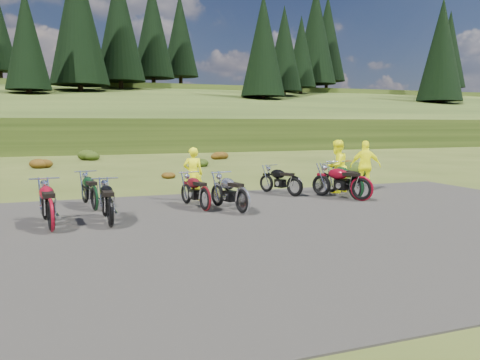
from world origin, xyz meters
name	(u,v)px	position (x,y,z in m)	size (l,w,h in m)	color
ground	(244,213)	(0.00, 0.00, 0.00)	(300.00, 300.00, 0.00)	#3B4717
gravel_pad	(273,228)	(0.00, -2.00, 0.00)	(20.00, 12.00, 0.04)	black
hill_slope	(108,144)	(0.00, 50.00, 0.00)	(300.00, 46.00, 3.00)	#293C14
hill_plateau	(90,134)	(0.00, 110.00, 0.00)	(300.00, 90.00, 9.17)	#293C14
conifer_21	(26,39)	(-9.00, 50.00, 12.56)	(5.28, 5.28, 14.00)	black
conifer_22	(78,17)	(-3.00, 56.00, 16.77)	(7.92, 7.92, 20.00)	black
conifer_23	(119,24)	(3.00, 62.00, 17.47)	(7.48, 7.48, 19.00)	black
conifer_24	(153,29)	(9.00, 68.00, 18.16)	(7.04, 7.04, 18.00)	black
conifer_25	(180,35)	(15.00, 74.00, 18.66)	(6.60, 6.60, 17.00)	black
conifer_26	(263,45)	(21.00, 49.00, 13.37)	(6.16, 6.16, 16.00)	black
conifer_27	(284,49)	(27.00, 55.00, 14.06)	(5.72, 5.72, 15.00)	black
conifer_28	(301,52)	(33.00, 61.00, 14.76)	(5.28, 5.28, 14.00)	black
conifer_29	(315,35)	(39.00, 67.00, 18.97)	(7.92, 7.92, 20.00)	black
conifer_30	(327,39)	(45.00, 73.00, 19.66)	(7.48, 7.48, 19.00)	black
conifer_31	(441,50)	(51.00, 48.00, 14.18)	(7.04, 7.04, 18.00)	black
conifer_32	(443,52)	(57.00, 54.00, 14.87)	(6.60, 6.60, 17.00)	black
conifer_33	(445,55)	(63.00, 60.00, 15.56)	(6.16, 6.16, 16.00)	black
conifer_34	(446,57)	(69.00, 66.00, 16.26)	(5.72, 5.72, 15.00)	black
conifer_35	(448,59)	(75.00, 72.00, 16.95)	(5.28, 5.28, 14.00)	black
conifer_36	(449,49)	(81.00, 78.00, 20.16)	(7.92, 7.92, 20.00)	black
shrub_2	(41,162)	(-6.20, 16.60, 0.38)	(1.30, 1.30, 0.77)	#5C270B
shrub_3	(90,154)	(-3.30, 21.90, 0.46)	(1.56, 1.56, 0.92)	#1F380E
shrub_4	(167,173)	(-0.40, 9.20, 0.23)	(0.77, 0.77, 0.45)	#5C270B
shrub_5	(198,162)	(2.50, 14.50, 0.31)	(1.03, 1.03, 0.61)	#1F380E
shrub_6	(219,154)	(5.40, 19.80, 0.38)	(1.30, 1.30, 0.77)	#5C270B
shrub_7	(354,167)	(8.30, 7.10, 0.46)	(1.56, 1.56, 0.92)	#1F380E
shrub_8	(345,162)	(11.20, 12.40, 0.23)	(0.77, 0.77, 0.45)	#5C270B
motorcycle_0	(111,229)	(-3.71, -0.78, 0.00)	(2.12, 0.71, 1.11)	black
motorcycle_1	(52,233)	(-5.03, -0.80, 0.00)	(2.22, 0.74, 1.16)	maroon
motorcycle_2	(95,212)	(-3.96, 1.65, 0.00)	(2.06, 0.69, 1.08)	black
motorcycle_3	(243,215)	(-0.15, -0.29, 0.00)	(2.11, 0.70, 1.11)	#A9AAAE
motorcycle_4	(205,212)	(-1.00, 0.51, 0.00)	(2.02, 0.67, 1.06)	#550E13
motorcycle_5	(295,197)	(2.64, 2.10, 0.00)	(2.00, 0.67, 1.05)	black
motorcycle_6	(361,202)	(4.26, 0.52, 0.00)	(2.27, 0.76, 1.19)	maroon
motorcycle_7	(356,200)	(4.24, 0.83, 0.00)	(2.31, 0.77, 1.21)	black
person_middle	(193,175)	(-0.83, 2.53, 0.86)	(0.63, 0.41, 1.73)	#FBFF0D
person_right_a	(337,167)	(4.46, 2.41, 0.96)	(0.93, 0.72, 1.91)	#FBFF0D
person_right_b	(365,167)	(5.69, 2.42, 0.94)	(1.10, 0.46, 1.87)	#FBFF0D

